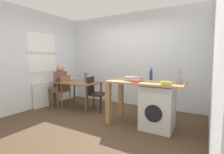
# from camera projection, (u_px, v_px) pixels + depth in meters

# --- Properties ---
(ground_plane) EXTENTS (5.46, 5.46, 0.00)m
(ground_plane) POSITION_uv_depth(u_px,v_px,m) (97.00, 122.00, 3.60)
(ground_plane) COLOR #4C3826
(wall_back) EXTENTS (4.60, 0.10, 2.70)m
(wall_back) POSITION_uv_depth(u_px,v_px,m) (130.00, 60.00, 4.95)
(wall_back) COLOR silver
(wall_back) RESTS_ON ground_plane
(wall_window_side) EXTENTS (0.12, 3.80, 2.70)m
(wall_window_side) POSITION_uv_depth(u_px,v_px,m) (32.00, 60.00, 4.52)
(wall_window_side) COLOR silver
(wall_window_side) RESTS_ON ground_plane
(wall_counter_side) EXTENTS (0.10, 3.80, 2.70)m
(wall_counter_side) POSITION_uv_depth(u_px,v_px,m) (219.00, 60.00, 2.38)
(wall_counter_side) COLOR silver
(wall_counter_side) RESTS_ON ground_plane
(radiator) EXTENTS (0.10, 0.80, 0.70)m
(radiator) POSITION_uv_depth(u_px,v_px,m) (46.00, 94.00, 4.82)
(radiator) COLOR white
(radiator) RESTS_ON ground_plane
(dining_table) EXTENTS (1.10, 0.76, 0.74)m
(dining_table) POSITION_uv_depth(u_px,v_px,m) (79.00, 85.00, 4.56)
(dining_table) COLOR brown
(dining_table) RESTS_ON ground_plane
(chair_person_seat) EXTENTS (0.43, 0.43, 0.90)m
(chair_person_seat) POSITION_uv_depth(u_px,v_px,m) (63.00, 89.00, 4.77)
(chair_person_seat) COLOR olive
(chair_person_seat) RESTS_ON ground_plane
(chair_opposite) EXTENTS (0.46, 0.46, 0.90)m
(chair_opposite) POSITION_uv_depth(u_px,v_px,m) (94.00, 92.00, 4.37)
(chair_opposite) COLOR black
(chair_opposite) RESTS_ON ground_plane
(seated_person) EXTENTS (0.52, 0.52, 1.20)m
(seated_person) POSITION_uv_depth(u_px,v_px,m) (58.00, 83.00, 4.82)
(seated_person) COLOR #595651
(seated_person) RESTS_ON ground_plane
(kitchen_counter) EXTENTS (1.50, 0.68, 0.92)m
(kitchen_counter) POSITION_uv_depth(u_px,v_px,m) (136.00, 88.00, 3.45)
(kitchen_counter) COLOR tan
(kitchen_counter) RESTS_ON ground_plane
(washing_machine) EXTENTS (0.60, 0.61, 0.86)m
(washing_machine) POSITION_uv_depth(u_px,v_px,m) (158.00, 107.00, 3.25)
(washing_machine) COLOR silver
(washing_machine) RESTS_ON ground_plane
(sink_basin) EXTENTS (0.38, 0.38, 0.09)m
(sink_basin) POSITION_uv_depth(u_px,v_px,m) (133.00, 78.00, 3.46)
(sink_basin) COLOR #9EA0A5
(sink_basin) RESTS_ON kitchen_counter
(tap) EXTENTS (0.02, 0.02, 0.28)m
(tap) POSITION_uv_depth(u_px,v_px,m) (137.00, 73.00, 3.60)
(tap) COLOR #B2B2B7
(tap) RESTS_ON kitchen_counter
(bottle_tall_green) EXTENTS (0.07, 0.07, 0.27)m
(bottle_tall_green) POSITION_uv_depth(u_px,v_px,m) (151.00, 74.00, 3.54)
(bottle_tall_green) COLOR navy
(bottle_tall_green) RESTS_ON kitchen_counter
(mixing_bowl) EXTENTS (0.18, 0.18, 0.05)m
(mixing_bowl) POSITION_uv_depth(u_px,v_px,m) (136.00, 81.00, 3.22)
(mixing_bowl) COLOR #D84C38
(mixing_bowl) RESTS_ON kitchen_counter
(utensil_crock) EXTENTS (0.11, 0.11, 0.30)m
(utensil_crock) POSITION_uv_depth(u_px,v_px,m) (179.00, 80.00, 3.05)
(utensil_crock) COLOR gray
(utensil_crock) RESTS_ON kitchen_counter
(colander) EXTENTS (0.20, 0.20, 0.06)m
(colander) POSITION_uv_depth(u_px,v_px,m) (166.00, 83.00, 2.91)
(colander) COLOR #A8C63D
(colander) RESTS_ON kitchen_counter
(vase) EXTENTS (0.09, 0.09, 0.26)m
(vase) POSITION_uv_depth(u_px,v_px,m) (86.00, 77.00, 4.55)
(vase) COLOR slate
(vase) RESTS_ON dining_table
(scissors) EXTENTS (0.15, 0.06, 0.01)m
(scissors) POSITION_uv_depth(u_px,v_px,m) (141.00, 82.00, 3.27)
(scissors) COLOR #B2B2B7
(scissors) RESTS_ON kitchen_counter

